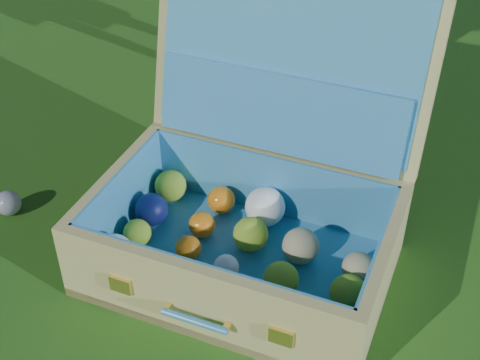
{
  "coord_description": "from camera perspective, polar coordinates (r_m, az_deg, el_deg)",
  "views": [
    {
      "loc": [
        0.01,
        -1.3,
        1.16
      ],
      "look_at": [
        0.03,
        -0.06,
        0.21
      ],
      "focal_mm": 50.0,
      "sensor_mm": 36.0,
      "label": 1
    }
  ],
  "objects": [
    {
      "name": "stray_ball",
      "position": [
        1.87,
        -19.17,
        -1.87
      ],
      "size": [
        0.07,
        0.07,
        0.07
      ],
      "primitive_type": "sphere",
      "color": "#4473B1",
      "rests_on": "ground"
    },
    {
      "name": "suitcase",
      "position": [
        1.58,
        1.24,
        -0.58
      ],
      "size": [
        0.88,
        0.84,
        0.65
      ],
      "rotation": [
        0.0,
        0.0,
        -0.41
      ],
      "color": "tan",
      "rests_on": "ground"
    },
    {
      "name": "ground",
      "position": [
        1.74,
        -1.01,
        -4.3
      ],
      "size": [
        60.0,
        60.0,
        0.0
      ],
      "primitive_type": "plane",
      "color": "#215114",
      "rests_on": "ground"
    }
  ]
}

